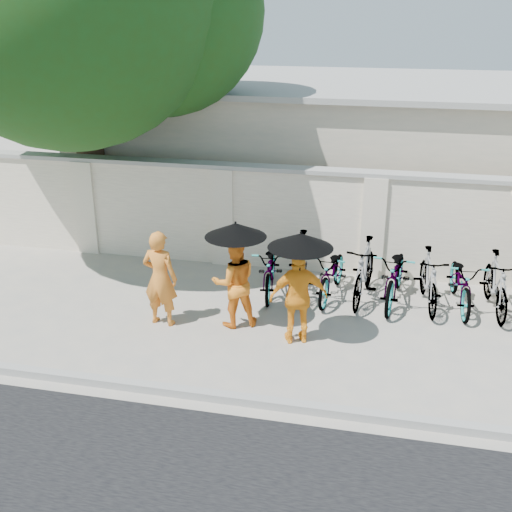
# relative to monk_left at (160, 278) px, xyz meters

# --- Properties ---
(ground) EXTENTS (80.00, 80.00, 0.00)m
(ground) POSITION_rel_monk_left_xyz_m (1.31, -0.28, -0.82)
(ground) COLOR #AA9F8B
(kerb) EXTENTS (40.00, 0.16, 0.12)m
(kerb) POSITION_rel_monk_left_xyz_m (1.31, -1.98, -0.76)
(kerb) COLOR gray
(kerb) RESTS_ON ground
(compound_wall) EXTENTS (20.00, 0.30, 2.00)m
(compound_wall) POSITION_rel_monk_left_xyz_m (2.31, 2.92, 0.18)
(compound_wall) COLOR #F1E2C6
(compound_wall) RESTS_ON ground
(building_behind) EXTENTS (14.00, 6.00, 3.20)m
(building_behind) POSITION_rel_monk_left_xyz_m (3.31, 6.72, 0.78)
(building_behind) COLOR beige
(building_behind) RESTS_ON ground
(monk_left) EXTENTS (0.64, 0.46, 1.65)m
(monk_left) POSITION_rel_monk_left_xyz_m (0.00, 0.00, 0.00)
(monk_left) COLOR orange
(monk_left) RESTS_ON ground
(monk_center) EXTENTS (0.93, 0.85, 1.55)m
(monk_center) POSITION_rel_monk_left_xyz_m (1.21, 0.22, -0.05)
(monk_center) COLOR orange
(monk_center) RESTS_ON ground
(parasol_center) EXTENTS (0.99, 0.99, 0.95)m
(parasol_center) POSITION_rel_monk_left_xyz_m (1.26, 0.14, 0.89)
(parasol_center) COLOR black
(parasol_center) RESTS_ON ground
(monk_right) EXTENTS (0.99, 0.66, 1.56)m
(monk_right) POSITION_rel_monk_left_xyz_m (2.32, -0.12, -0.04)
(monk_right) COLOR #FF9F1E
(monk_right) RESTS_ON ground
(parasol_right) EXTENTS (1.00, 1.00, 0.98)m
(parasol_right) POSITION_rel_monk_left_xyz_m (2.34, -0.20, 0.92)
(parasol_right) COLOR black
(parasol_right) RESTS_ON ground
(bike_0) EXTENTS (0.85, 1.84, 0.93)m
(bike_0) POSITION_rel_monk_left_xyz_m (1.54, 1.61, -0.36)
(bike_0) COLOR slate
(bike_0) RESTS_ON ground
(bike_1) EXTENTS (0.71, 1.94, 1.14)m
(bike_1) POSITION_rel_monk_left_xyz_m (2.11, 1.65, -0.25)
(bike_1) COLOR slate
(bike_1) RESTS_ON ground
(bike_2) EXTENTS (0.82, 1.83, 0.93)m
(bike_2) POSITION_rel_monk_left_xyz_m (2.67, 1.67, -0.36)
(bike_2) COLOR slate
(bike_2) RESTS_ON ground
(bike_3) EXTENTS (0.74, 1.89, 1.11)m
(bike_3) POSITION_rel_monk_left_xyz_m (3.24, 1.68, -0.27)
(bike_3) COLOR slate
(bike_3) RESTS_ON ground
(bike_4) EXTENTS (0.91, 2.04, 1.04)m
(bike_4) POSITION_rel_monk_left_xyz_m (3.80, 1.69, -0.30)
(bike_4) COLOR slate
(bike_4) RESTS_ON ground
(bike_5) EXTENTS (0.69, 1.75, 1.02)m
(bike_5) POSITION_rel_monk_left_xyz_m (4.37, 1.64, -0.31)
(bike_5) COLOR slate
(bike_5) RESTS_ON ground
(bike_6) EXTENTS (0.81, 1.86, 0.95)m
(bike_6) POSITION_rel_monk_left_xyz_m (4.93, 1.73, -0.35)
(bike_6) COLOR slate
(bike_6) RESTS_ON ground
(bike_7) EXTENTS (0.64, 1.76, 1.04)m
(bike_7) POSITION_rel_monk_left_xyz_m (5.50, 1.68, -0.30)
(bike_7) COLOR slate
(bike_7) RESTS_ON ground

